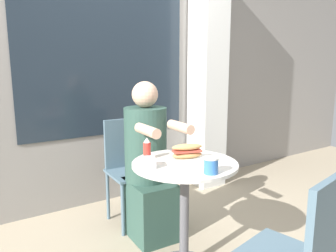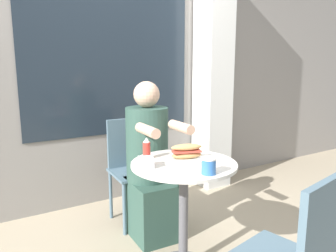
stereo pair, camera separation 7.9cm
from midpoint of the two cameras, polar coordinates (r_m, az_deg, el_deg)
The scene contains 9 objects.
storefront_wall at distance 3.17m, azimuth -10.68°, elevation 11.82°, with size 8.00×0.09×2.80m.
lattice_pillar at distance 3.58m, azimuth 8.48°, elevation 8.52°, with size 0.31×0.31×2.40m.
cafe_table at distance 2.11m, azimuth 3.83°, elevation -11.54°, with size 0.66×0.66×0.73m.
diner_chair at distance 2.82m, azimuth -5.68°, elevation -5.94°, with size 0.40×0.40×0.87m.
seated_diner at distance 2.52m, azimuth -2.38°, elevation -7.72°, with size 0.35×0.59×1.20m.
sandwich_on_plate at distance 2.09m, azimuth 4.34°, elevation -4.77°, with size 0.24×0.24×0.10m.
drink_cup at distance 1.84m, azimuth 8.34°, elevation -6.87°, with size 0.08×0.08×0.09m.
napkin_box at distance 1.94m, azimuth -2.68°, elevation -6.34°, with size 0.12×0.12×0.06m.
condiment_bottle at distance 2.10m, azimuth -2.67°, elevation -3.94°, with size 0.05×0.05×0.14m.
Camera 2 is at (-1.10, -1.61, 1.32)m, focal length 35.00 mm.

